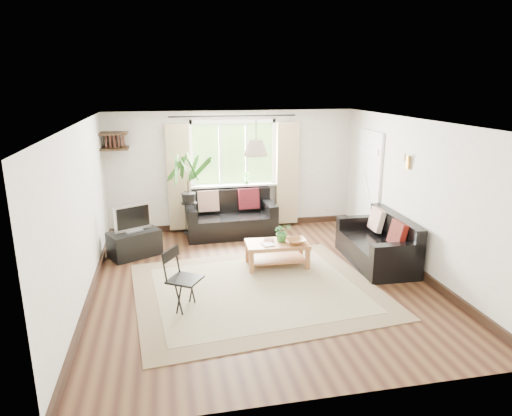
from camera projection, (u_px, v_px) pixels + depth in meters
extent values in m
plane|color=black|center=(261.00, 281.00, 6.99)|extent=(5.50, 5.50, 0.00)
plane|color=white|center=(262.00, 122.00, 6.35)|extent=(5.50, 5.50, 0.00)
cube|color=beige|center=(233.00, 171.00, 9.26)|extent=(5.00, 0.02, 2.40)
cube|color=beige|center=(326.00, 284.00, 4.07)|extent=(5.00, 0.02, 2.40)
cube|color=beige|center=(82.00, 215.00, 6.19)|extent=(0.02, 5.50, 2.40)
cube|color=beige|center=(417.00, 197.00, 7.14)|extent=(0.02, 5.50, 2.40)
cube|color=#C1B796|center=(257.00, 289.00, 6.67)|extent=(3.74, 3.30, 0.02)
cube|color=silver|center=(368.00, 186.00, 8.80)|extent=(0.06, 0.96, 2.06)
imported|color=#2A6729|center=(282.00, 232.00, 7.45)|extent=(0.31, 0.27, 0.32)
imported|color=#905D31|center=(296.00, 241.00, 7.38)|extent=(0.34, 0.34, 0.08)
imported|color=white|center=(262.00, 245.00, 7.31)|extent=(0.20, 0.26, 0.02)
imported|color=#5A2D24|center=(264.00, 240.00, 7.51)|extent=(0.22, 0.25, 0.02)
cube|color=black|center=(135.00, 244.00, 7.93)|extent=(0.97, 0.81, 0.45)
imported|color=#2D6023|center=(246.00, 178.00, 9.23)|extent=(0.14, 0.10, 0.27)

